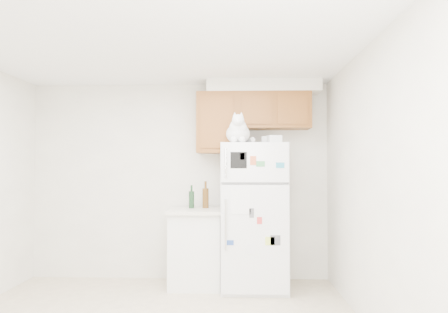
{
  "coord_description": "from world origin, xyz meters",
  "views": [
    {
      "loc": [
        0.74,
        -3.14,
        1.41
      ],
      "look_at": [
        0.59,
        1.55,
        1.55
      ],
      "focal_mm": 32.0,
      "sensor_mm": 36.0,
      "label": 1
    }
  ],
  "objects_px": {
    "bottle_green": "(192,197)",
    "storage_box_front": "(275,139)",
    "cat": "(238,132)",
    "storage_box_back": "(269,141)",
    "refrigerator": "(254,216)",
    "base_counter": "(196,247)",
    "bottle_amber": "(206,195)"
  },
  "relations": [
    {
      "from": "bottle_green",
      "to": "storage_box_front",
      "type": "bearing_deg",
      "value": -16.71
    },
    {
      "from": "cat",
      "to": "bottle_green",
      "type": "xyz_separation_m",
      "value": [
        -0.58,
        0.31,
        -0.77
      ]
    },
    {
      "from": "storage_box_back",
      "to": "storage_box_front",
      "type": "relative_size",
      "value": 1.2
    },
    {
      "from": "refrigerator",
      "to": "base_counter",
      "type": "relative_size",
      "value": 1.85
    },
    {
      "from": "base_counter",
      "to": "cat",
      "type": "distance_m",
      "value": 1.48
    },
    {
      "from": "storage_box_back",
      "to": "refrigerator",
      "type": "bearing_deg",
      "value": -132.48
    },
    {
      "from": "refrigerator",
      "to": "storage_box_back",
      "type": "relative_size",
      "value": 9.44
    },
    {
      "from": "storage_box_front",
      "to": "bottle_amber",
      "type": "bearing_deg",
      "value": 146.69
    },
    {
      "from": "bottle_green",
      "to": "bottle_amber",
      "type": "bearing_deg",
      "value": 8.55
    },
    {
      "from": "cat",
      "to": "base_counter",
      "type": "bearing_deg",
      "value": 156.88
    },
    {
      "from": "storage_box_back",
      "to": "bottle_green",
      "type": "relative_size",
      "value": 0.64
    },
    {
      "from": "bottle_amber",
      "to": "cat",
      "type": "bearing_deg",
      "value": -40.11
    },
    {
      "from": "base_counter",
      "to": "bottle_green",
      "type": "relative_size",
      "value": 3.25
    },
    {
      "from": "storage_box_back",
      "to": "bottle_amber",
      "type": "bearing_deg",
      "value": -172.54
    },
    {
      "from": "base_counter",
      "to": "storage_box_back",
      "type": "relative_size",
      "value": 5.11
    },
    {
      "from": "cat",
      "to": "storage_box_back",
      "type": "relative_size",
      "value": 2.78
    },
    {
      "from": "base_counter",
      "to": "storage_box_back",
      "type": "distance_m",
      "value": 1.57
    },
    {
      "from": "cat",
      "to": "storage_box_front",
      "type": "height_order",
      "value": "cat"
    },
    {
      "from": "cat",
      "to": "bottle_amber",
      "type": "relative_size",
      "value": 1.51
    },
    {
      "from": "base_counter",
      "to": "cat",
      "type": "height_order",
      "value": "cat"
    },
    {
      "from": "storage_box_back",
      "to": "storage_box_front",
      "type": "distance_m",
      "value": 0.28
    },
    {
      "from": "cat",
      "to": "bottle_amber",
      "type": "xyz_separation_m",
      "value": [
        -0.4,
        0.34,
        -0.75
      ]
    },
    {
      "from": "cat",
      "to": "bottle_green",
      "type": "height_order",
      "value": "cat"
    },
    {
      "from": "storage_box_front",
      "to": "bottle_green",
      "type": "relative_size",
      "value": 0.53
    },
    {
      "from": "refrigerator",
      "to": "storage_box_front",
      "type": "relative_size",
      "value": 11.33
    },
    {
      "from": "base_counter",
      "to": "bottle_amber",
      "type": "relative_size",
      "value": 2.78
    },
    {
      "from": "cat",
      "to": "storage_box_front",
      "type": "xyz_separation_m",
      "value": [
        0.42,
        0.02,
        -0.09
      ]
    },
    {
      "from": "bottle_green",
      "to": "refrigerator",
      "type": "bearing_deg",
      "value": -12.76
    },
    {
      "from": "base_counter",
      "to": "bottle_green",
      "type": "xyz_separation_m",
      "value": [
        -0.07,
        0.1,
        0.6
      ]
    },
    {
      "from": "refrigerator",
      "to": "bottle_amber",
      "type": "relative_size",
      "value": 5.13
    },
    {
      "from": "refrigerator",
      "to": "cat",
      "type": "distance_m",
      "value": 1.01
    },
    {
      "from": "refrigerator",
      "to": "cat",
      "type": "relative_size",
      "value": 3.4
    }
  ]
}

